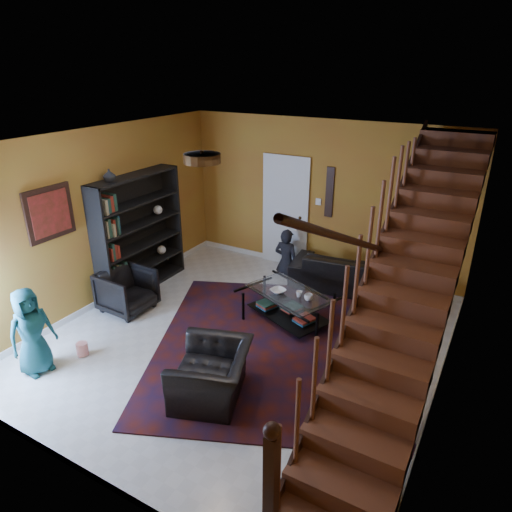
{
  "coord_description": "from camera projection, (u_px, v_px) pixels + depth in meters",
  "views": [
    {
      "loc": [
        2.88,
        -4.73,
        3.69
      ],
      "look_at": [
        -0.02,
        0.4,
        1.16
      ],
      "focal_mm": 32.0,
      "sensor_mm": 36.0,
      "label": 1
    }
  ],
  "objects": [
    {
      "name": "floor",
      "position": [
        244.0,
        340.0,
        6.54
      ],
      "size": [
        5.5,
        5.5,
        0.0
      ],
      "primitive_type": "plane",
      "color": "beige",
      "rests_on": "ground"
    },
    {
      "name": "room",
      "position": [
        218.0,
        281.0,
        8.19
      ],
      "size": [
        5.5,
        5.5,
        5.5
      ],
      "color": "#A37C24",
      "rests_on": "ground"
    },
    {
      "name": "staircase",
      "position": [
        407.0,
        286.0,
        5.03
      ],
      "size": [
        0.95,
        5.02,
        3.18
      ],
      "color": "brown",
      "rests_on": "floor"
    },
    {
      "name": "bookshelf",
      "position": [
        140.0,
        235.0,
        7.73
      ],
      "size": [
        0.35,
        1.8,
        2.0
      ],
      "color": "black",
      "rests_on": "floor"
    },
    {
      "name": "door",
      "position": [
        285.0,
        213.0,
        8.63
      ],
      "size": [
        0.82,
        0.05,
        2.05
      ],
      "primitive_type": "cube",
      "color": "silver",
      "rests_on": "floor"
    },
    {
      "name": "framed_picture",
      "position": [
        50.0,
        213.0,
        6.3
      ],
      "size": [
        0.04,
        0.74,
        0.74
      ],
      "primitive_type": "cube",
      "color": "maroon",
      "rests_on": "room"
    },
    {
      "name": "wall_hanging",
      "position": [
        330.0,
        192.0,
        8.05
      ],
      "size": [
        0.14,
        0.03,
        0.9
      ],
      "primitive_type": "cube",
      "color": "black",
      "rests_on": "room"
    },
    {
      "name": "ceiling_fixture",
      "position": [
        202.0,
        158.0,
        4.82
      ],
      "size": [
        0.4,
        0.4,
        0.1
      ],
      "primitive_type": "cylinder",
      "color": "#3F2814",
      "rests_on": "room"
    },
    {
      "name": "rug",
      "position": [
        274.0,
        345.0,
        6.42
      ],
      "size": [
        4.4,
        4.64,
        0.02
      ],
      "primitive_type": "cube",
      "rotation": [
        0.0,
        0.0,
        0.4
      ],
      "color": "#3F120B",
      "rests_on": "floor"
    },
    {
      "name": "sofa",
      "position": [
        355.0,
        273.0,
        7.86
      ],
      "size": [
        2.28,
        1.13,
        0.64
      ],
      "primitive_type": "imported",
      "rotation": [
        0.0,
        0.0,
        3.27
      ],
      "color": "black",
      "rests_on": "floor"
    },
    {
      "name": "armchair_left",
      "position": [
        127.0,
        291.0,
        7.21
      ],
      "size": [
        0.78,
        0.76,
        0.69
      ],
      "primitive_type": "imported",
      "rotation": [
        0.0,
        0.0,
        1.53
      ],
      "color": "black",
      "rests_on": "floor"
    },
    {
      "name": "armchair_right",
      "position": [
        212.0,
        374.0,
        5.33
      ],
      "size": [
        1.12,
        1.19,
        0.63
      ],
      "primitive_type": "imported",
      "rotation": [
        0.0,
        0.0,
        -1.23
      ],
      "color": "black",
      "rests_on": "floor"
    },
    {
      "name": "person_adult_a",
      "position": [
        286.0,
        262.0,
        8.56
      ],
      "size": [
        0.49,
        0.33,
        1.31
      ],
      "primitive_type": "imported",
      "rotation": [
        0.0,
        0.0,
        3.1
      ],
      "color": "black",
      "rests_on": "sofa"
    },
    {
      "name": "person_adult_b",
      "position": [
        392.0,
        287.0,
        7.67
      ],
      "size": [
        0.63,
        0.5,
        1.27
      ],
      "primitive_type": "imported",
      "rotation": [
        0.0,
        0.0,
        3.1
      ],
      "color": "black",
      "rests_on": "sofa"
    },
    {
      "name": "person_child",
      "position": [
        31.0,
        331.0,
        5.68
      ],
      "size": [
        0.45,
        0.62,
        1.17
      ],
      "primitive_type": "imported",
      "rotation": [
        0.0,
        0.0,
        1.43
      ],
      "color": "#18495B",
      "rests_on": "armchair_left"
    },
    {
      "name": "coffee_table",
      "position": [
        289.0,
        304.0,
        6.93
      ],
      "size": [
        1.45,
        1.17,
        0.48
      ],
      "rotation": [
        0.0,
        0.0,
        -0.39
      ],
      "color": "black",
      "rests_on": "floor"
    },
    {
      "name": "cup_a",
      "position": [
        308.0,
        297.0,
        6.61
      ],
      "size": [
        0.13,
        0.13,
        0.1
      ],
      "primitive_type": "imported",
      "rotation": [
        0.0,
        0.0,
        -0.02
      ],
      "color": "#999999",
      "rests_on": "coffee_table"
    },
    {
      "name": "cup_b",
      "position": [
        299.0,
        294.0,
        6.71
      ],
      "size": [
        0.11,
        0.11,
        0.09
      ],
      "primitive_type": "imported",
      "rotation": [
        0.0,
        0.0,
        -0.17
      ],
      "color": "#999999",
      "rests_on": "coffee_table"
    },
    {
      "name": "bowl",
      "position": [
        278.0,
        291.0,
        6.84
      ],
      "size": [
        0.29,
        0.29,
        0.05
      ],
      "primitive_type": "imported",
      "rotation": [
        0.0,
        0.0,
        -0.4
      ],
      "color": "#999999",
      "rests_on": "coffee_table"
    },
    {
      "name": "vase",
      "position": [
        109.0,
        175.0,
        6.89
      ],
      "size": [
        0.18,
        0.18,
        0.19
      ],
      "primitive_type": "imported",
      "color": "#999999",
      "rests_on": "bookshelf"
    },
    {
      "name": "popcorn_bucket",
      "position": [
        82.0,
        349.0,
        6.16
      ],
      "size": [
        0.16,
        0.16,
        0.17
      ],
      "primitive_type": "cylinder",
      "rotation": [
        0.0,
        0.0,
        0.06
      ],
      "color": "red",
      "rests_on": "rug"
    }
  ]
}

